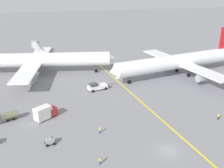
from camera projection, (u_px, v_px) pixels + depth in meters
name	position (u px, v px, depth m)	size (l,w,h in m)	color
ground_plane	(168.00, 150.00, 53.81)	(600.00, 600.00, 0.00)	gray
taxiway_stripe	(166.00, 124.00, 63.94)	(0.50, 120.00, 0.01)	yellow
airliner_at_gate_left	(40.00, 60.00, 97.88)	(57.09, 47.39, 16.64)	white
airliner_being_pushed	(177.00, 62.00, 96.06)	(55.17, 43.84, 16.68)	white
pushback_tug	(97.00, 86.00, 84.11)	(9.66, 4.07, 2.79)	white
gse_gpu_cart_small	(50.00, 141.00, 55.54)	(2.35, 1.94, 1.90)	gray
gse_catering_truck_tall	(45.00, 112.00, 65.86)	(6.19, 5.24, 3.50)	red
gse_fuel_bowser_stubby	(7.00, 116.00, 65.06)	(5.23, 3.18, 2.40)	#666B4C
ground_crew_wing_walker_right	(218.00, 117.00, 65.61)	(0.36, 0.36, 1.74)	black
ground_crew_ramp_agent_by_cones	(100.00, 160.00, 49.40)	(0.49, 0.36, 1.60)	#2D3351
ground_crew_marshaller_foreground	(100.00, 130.00, 59.64)	(0.36, 0.36, 1.70)	#2D3351
jet_bridge	(37.00, 47.00, 121.68)	(5.50, 19.59, 6.30)	#B7B7BC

